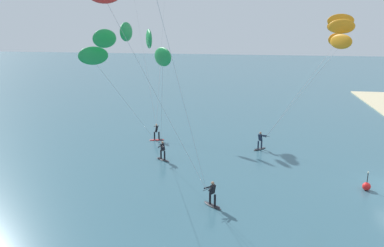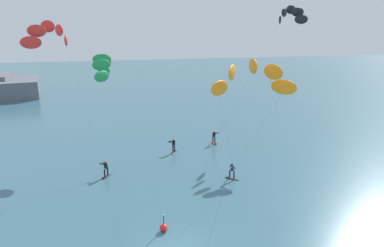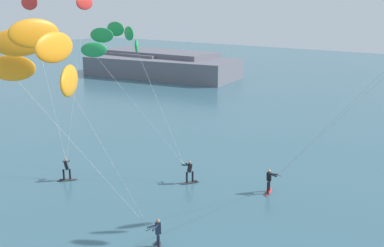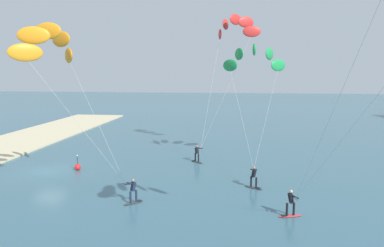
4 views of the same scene
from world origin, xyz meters
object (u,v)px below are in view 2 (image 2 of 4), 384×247
(kitesurfer_downwind, at_px, (105,70))
(kitesurfer_nearshore, at_px, (287,20))
(marker_buoy, at_px, (164,228))
(kitesurfer_mid_water, at_px, (51,40))
(kitesurfer_far_out, at_px, (252,82))

(kitesurfer_downwind, bearing_deg, kitesurfer_nearshore, 12.94)
(kitesurfer_nearshore, xyz_separation_m, kitesurfer_downwind, (-22.57, -5.19, -4.96))
(kitesurfer_nearshore, bearing_deg, marker_buoy, -132.34)
(kitesurfer_mid_water, xyz_separation_m, kitesurfer_far_out, (15.20, -11.92, -2.52))
(kitesurfer_far_out, xyz_separation_m, kitesurfer_downwind, (-10.53, 13.83, -0.65))
(kitesurfer_nearshore, xyz_separation_m, kitesurfer_far_out, (-12.04, -19.02, -4.31))
(kitesurfer_far_out, bearing_deg, kitesurfer_downwind, 127.28)
(kitesurfer_mid_water, bearing_deg, marker_buoy, -58.25)
(kitesurfer_mid_water, xyz_separation_m, kitesurfer_downwind, (4.66, 1.91, -3.17))
(kitesurfer_far_out, relative_size, marker_buoy, 8.66)
(kitesurfer_far_out, bearing_deg, kitesurfer_mid_water, 141.89)
(marker_buoy, bearing_deg, kitesurfer_nearshore, 47.66)
(marker_buoy, bearing_deg, kitesurfer_downwind, 103.56)
(kitesurfer_nearshore, xyz_separation_m, marker_buoy, (-18.84, -20.67, -14.28))
(kitesurfer_nearshore, xyz_separation_m, kitesurfer_mid_water, (-27.24, -7.10, -1.78))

